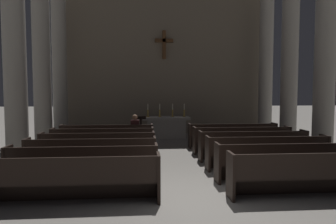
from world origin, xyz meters
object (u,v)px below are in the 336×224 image
object	(u,v)px
pew_left_row_3	(92,155)
pew_left_row_1	(72,179)
pew_right_row_6	(233,135)
candlestick_inner_left	(160,113)
pew_left_row_5	(103,142)
pew_right_row_1	(311,174)
column_left_second	(14,40)
candlestick_outer_left	(148,113)
pew_right_row_5	(242,140)
column_left_fourth	(59,58)
pew_right_row_3	(267,152)
pew_left_row_4	(98,148)
column_right_second	(326,44)
candlestick_outer_right	(184,113)
pew_right_row_2	(286,162)
lone_worshipper	(135,131)
column_left_third	(41,51)
lectern	(141,130)
column_right_third	(290,54)
pew_left_row_2	(83,165)
column_right_fourth	(266,60)
candlestick_inner_right	(173,113)
pew_left_row_6	(107,137)
altar	(166,127)

from	to	relation	value
pew_left_row_3	pew_left_row_1	bearing A→B (deg)	-90.00
pew_right_row_6	candlestick_inner_left	size ratio (longest dim) A/B	5.64
pew_left_row_5	candlestick_inner_left	world-z (taller)	candlestick_inner_left
pew_right_row_6	pew_right_row_1	bearing A→B (deg)	-90.00
pew_right_row_1	column_left_second	bearing A→B (deg)	153.38
candlestick_outer_left	pew_left_row_5	bearing A→B (deg)	-113.31
pew_left_row_1	column_left_second	bearing A→B (deg)	124.27
pew_right_row_5	column_left_fourth	world-z (taller)	column_left_fourth
pew_right_row_3	candlestick_outer_left	world-z (taller)	candlestick_outer_left
pew_left_row_4	column_right_second	size ratio (longest dim) A/B	0.45
pew_left_row_1	candlestick_outer_right	size ratio (longest dim) A/B	5.64
pew_left_row_5	pew_left_row_3	bearing A→B (deg)	-90.00
pew_left_row_1	pew_right_row_2	xyz separation A→B (m)	(4.84, 1.11, 0.00)
pew_right_row_5	lone_worshipper	world-z (taller)	lone_worshipper
column_left_third	lectern	size ratio (longest dim) A/B	6.62
column_right_third	candlestick_outer_right	xyz separation A→B (m)	(-4.08, 1.97, -2.53)
pew_left_row_4	pew_right_row_3	world-z (taller)	same
pew_left_row_2	column_right_second	size ratio (longest dim) A/B	0.45
pew_right_row_1	column_right_fourth	xyz separation A→B (m)	(2.51, 8.55, 3.26)
lone_worshipper	pew_left_row_1	bearing A→B (deg)	-100.67
column_left_second	column_right_fourth	size ratio (longest dim) A/B	1.00
pew_left_row_1	candlestick_inner_right	xyz separation A→B (m)	(2.72, 8.09, 0.72)
pew_left_row_1	lectern	world-z (taller)	lectern
pew_right_row_6	candlestick_outer_right	xyz separation A→B (m)	(-1.57, 2.54, 0.72)
candlestick_outer_left	column_left_third	bearing A→B (deg)	-154.26
pew_left_row_6	column_right_third	xyz separation A→B (m)	(7.36, 0.57, 3.26)
column_left_fourth	pew_left_row_6	bearing A→B (deg)	-50.06
pew_left_row_3	candlestick_outer_left	world-z (taller)	candlestick_outer_left
column_left_fourth	lectern	distance (m)	5.21
pew_right_row_5	column_left_second	bearing A→B (deg)	-174.16
pew_right_row_6	candlestick_inner_right	xyz separation A→B (m)	(-2.12, 2.54, 0.72)
pew_left_row_5	pew_right_row_3	xyz separation A→B (m)	(4.84, -2.22, 0.00)
column_right_fourth	pew_right_row_2	bearing A→B (deg)	-108.66
column_right_fourth	candlestick_outer_right	bearing A→B (deg)	-173.54
pew_left_row_2	candlestick_inner_right	bearing A→B (deg)	68.69
pew_right_row_2	pew_right_row_6	xyz separation A→B (m)	(0.00, 4.44, 0.00)
pew_left_row_2	lectern	world-z (taller)	lectern
pew_right_row_5	altar	distance (m)	4.38
pew_right_row_1	candlestick_outer_right	bearing A→B (deg)	101.00
pew_right_row_5	candlestick_inner_left	distance (m)	4.61
pew_right_row_2	column_right_fourth	world-z (taller)	column_right_fourth
pew_right_row_3	candlestick_inner_right	distance (m)	6.28
pew_left_row_1	pew_left_row_6	world-z (taller)	same
pew_left_row_4	pew_right_row_6	bearing A→B (deg)	24.62
pew_right_row_1	column_left_third	bearing A→B (deg)	140.25
pew_right_row_3	candlestick_outer_right	distance (m)	6.12
pew_left_row_2	pew_right_row_2	world-z (taller)	same
pew_left_row_6	pew_right_row_3	distance (m)	5.88
pew_left_row_4	candlestick_outer_right	xyz separation A→B (m)	(3.27, 4.76, 0.72)
pew_right_row_5	column_right_fourth	world-z (taller)	column_right_fourth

